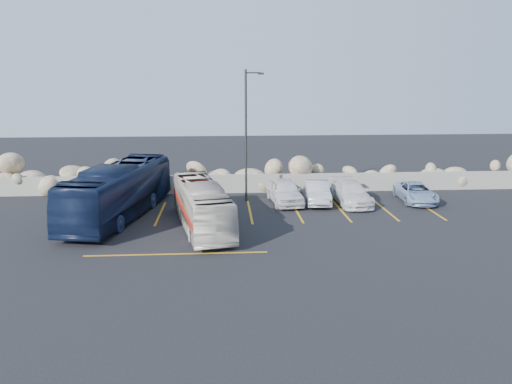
{
  "coord_description": "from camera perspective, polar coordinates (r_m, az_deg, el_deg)",
  "views": [
    {
      "loc": [
        1.13,
        -20.61,
        7.56
      ],
      "look_at": [
        2.75,
        4.0,
        1.86
      ],
      "focal_mm": 35.0,
      "sensor_mm": 36.0,
      "label": 1
    }
  ],
  "objects": [
    {
      "name": "parking_lines",
      "position": [
        27.48,
        3.74,
        -2.97
      ],
      "size": [
        18.16,
        9.36,
        0.01
      ],
      "color": "#C08516",
      "rests_on": "ground"
    },
    {
      "name": "riprap_pile",
      "position": [
        34.41,
        -5.59,
        2.48
      ],
      "size": [
        54.0,
        2.8,
        2.6
      ],
      "primitive_type": null,
      "color": "#8A745A",
      "rests_on": "ground"
    },
    {
      "name": "vintage_bus",
      "position": [
        25.63,
        -6.25,
        -1.49
      ],
      "size": [
        3.58,
        8.65,
        2.35
      ],
      "primitive_type": "imported",
      "rotation": [
        0.0,
        0.0,
        0.2
      ],
      "color": "beige",
      "rests_on": "ground"
    },
    {
      "name": "car_d",
      "position": [
        32.43,
        17.81,
        -0.04
      ],
      "size": [
        2.22,
        4.3,
        1.16
      ],
      "primitive_type": "imported",
      "rotation": [
        0.0,
        0.0,
        -0.07
      ],
      "color": "#899EC2",
      "rests_on": "ground"
    },
    {
      "name": "lamppost",
      "position": [
        30.32,
        -1.06,
        6.84
      ],
      "size": [
        1.14,
        0.18,
        8.0
      ],
      "color": "#2B2926",
      "rests_on": "ground"
    },
    {
      "name": "ground",
      "position": [
        21.98,
        -6.53,
        -7.18
      ],
      "size": [
        90.0,
        90.0,
        0.0
      ],
      "primitive_type": "plane",
      "color": "black",
      "rests_on": "ground"
    },
    {
      "name": "seawall",
      "position": [
        33.37,
        -5.62,
        0.92
      ],
      "size": [
        60.0,
        0.4,
        1.2
      ],
      "primitive_type": "cube",
      "color": "gray",
      "rests_on": "ground"
    },
    {
      "name": "tour_coach",
      "position": [
        28.31,
        -15.37,
        0.12
      ],
      "size": [
        4.57,
        10.82,
        2.93
      ],
      "primitive_type": "imported",
      "rotation": [
        0.0,
        0.0,
        -0.21
      ],
      "color": "#101A35",
      "rests_on": "ground"
    },
    {
      "name": "car_a",
      "position": [
        30.51,
        3.32,
        0.08
      ],
      "size": [
        2.13,
        4.48,
        1.48
      ],
      "primitive_type": "imported",
      "rotation": [
        0.0,
        0.0,
        0.09
      ],
      "color": "silver",
      "rests_on": "ground"
    },
    {
      "name": "car_c",
      "position": [
        30.87,
        10.78,
        -0.13
      ],
      "size": [
        2.03,
        4.6,
        1.31
      ],
      "primitive_type": "imported",
      "rotation": [
        0.0,
        0.0,
        0.04
      ],
      "color": "silver",
      "rests_on": "ground"
    },
    {
      "name": "car_b",
      "position": [
        30.74,
        6.99,
        -0.05
      ],
      "size": [
        1.71,
        4.11,
        1.32
      ],
      "primitive_type": "imported",
      "rotation": [
        0.0,
        0.0,
        -0.08
      ],
      "color": "#B6B6BB",
      "rests_on": "ground"
    }
  ]
}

